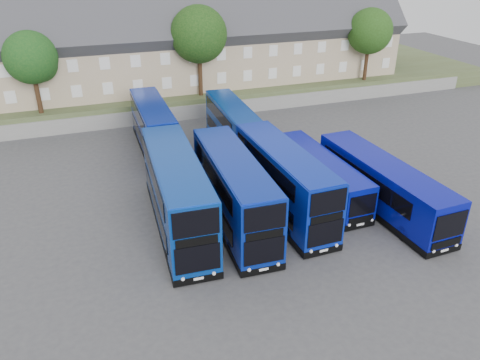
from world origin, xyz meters
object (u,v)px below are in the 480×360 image
object	(u,v)px
coach_east_a	(320,176)
dd_front_left	(177,195)
tree_west	(33,59)
tree_far	(379,19)
tree_east	(370,33)
dd_front_mid	(234,192)
tree_mid	(200,36)

from	to	relation	value
coach_east_a	dd_front_left	bearing A→B (deg)	-175.43
tree_west	dd_front_left	bearing A→B (deg)	-68.84
coach_east_a	tree_far	bearing A→B (deg)	48.99
tree_east	tree_west	bearing A→B (deg)	-180.00
dd_front_left	coach_east_a	world-z (taller)	dd_front_left
dd_front_mid	tree_west	distance (m)	25.44
coach_east_a	tree_mid	world-z (taller)	tree_mid
tree_west	tree_east	world-z (taller)	tree_east
tree_east	tree_far	size ratio (longest dim) A/B	0.94
dd_front_mid	tree_west	xyz separation A→B (m)	(-11.79, 22.04, 4.79)
tree_west	tree_far	distance (m)	42.58
dd_front_mid	coach_east_a	size ratio (longest dim) A/B	1.09
dd_front_mid	tree_west	world-z (taller)	tree_west
tree_far	dd_front_left	bearing A→B (deg)	-139.98
tree_west	tree_far	world-z (taller)	tree_far
tree_mid	dd_front_left	bearing A→B (deg)	-109.52
dd_front_left	tree_west	distance (m)	23.35
dd_front_mid	tree_east	bearing A→B (deg)	44.98
tree_east	tree_far	world-z (taller)	tree_far
dd_front_left	coach_east_a	bearing A→B (deg)	8.69
coach_east_a	tree_far	distance (m)	36.23
tree_mid	tree_east	world-z (taller)	tree_mid
dd_front_mid	tree_east	world-z (taller)	tree_east
dd_front_mid	coach_east_a	bearing A→B (deg)	16.20
tree_far	dd_front_mid	bearing A→B (deg)	-136.14
dd_front_left	tree_mid	bearing A→B (deg)	73.67
tree_east	tree_far	distance (m)	9.23
tree_west	tree_mid	bearing A→B (deg)	1.79
dd_front_left	tree_east	bearing A→B (deg)	40.75
tree_west	tree_east	xyz separation A→B (m)	(36.00, 0.00, 0.34)
tree_west	dd_front_mid	bearing A→B (deg)	-61.86
coach_east_a	tree_mid	distance (m)	22.04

